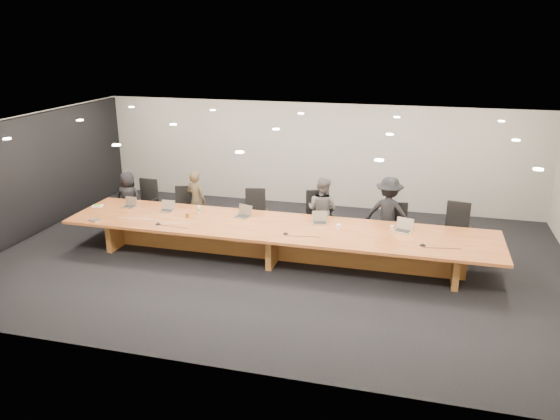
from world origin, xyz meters
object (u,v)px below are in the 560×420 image
object	(u,v)px
conference_table	(276,236)
paper_cup_far	(392,228)
av_box	(94,220)
laptop_e	(403,225)
person_d	(388,213)
amber_mug	(187,216)
laptop_b	(166,206)
mic_left	(158,224)
person_c	(322,210)
water_bottle	(199,210)
laptop_d	(320,218)
mic_center	(286,233)
paper_cup_near	(339,227)
chair_right	(398,227)
chair_far_left	(145,202)
person_b	(196,200)
chair_mid_right	(318,217)
chair_far_right	(455,230)
chair_mid_left	(255,213)
person_a	(129,198)
laptop_a	(128,202)
mic_right	(423,245)
laptop_c	(242,211)
chair_left	(184,208)

from	to	relation	value
conference_table	paper_cup_far	world-z (taller)	paper_cup_far
av_box	laptop_e	bearing A→B (deg)	22.11
person_d	av_box	world-z (taller)	person_d
amber_mug	laptop_b	bearing A→B (deg)	156.53
mic_left	paper_cup_far	bearing A→B (deg)	11.05
person_c	water_bottle	size ratio (longest dim) A/B	8.01
laptop_d	mic_center	size ratio (longest dim) A/B	2.67
paper_cup_near	laptop_e	bearing A→B (deg)	8.09
chair_right	av_box	bearing A→B (deg)	-171.41
chair_right	amber_mug	distance (m)	4.60
chair_far_left	laptop_b	world-z (taller)	chair_far_left
chair_far_left	person_b	xyz separation A→B (m)	(1.40, -0.03, 0.17)
chair_mid_right	chair_far_right	size ratio (longest dim) A/B	1.02
chair_mid_left	person_a	distance (m)	3.25
person_d	mic_center	bearing A→B (deg)	50.05
chair_mid_left	laptop_a	xyz separation A→B (m)	(-2.76, -0.86, 0.30)
chair_mid_left	chair_mid_right	xyz separation A→B (m)	(1.50, -0.02, 0.04)
person_c	mic_center	xyz separation A→B (m)	(-0.43, -1.66, 0.01)
person_c	mic_right	distance (m)	2.74
person_a	mic_center	xyz separation A→B (m)	(4.40, -1.59, 0.09)
chair_mid_right	water_bottle	size ratio (longest dim) A/B	6.34
chair_far_right	person_a	size ratio (longest dim) A/B	0.87
laptop_d	mic_center	bearing A→B (deg)	-138.24
mic_right	paper_cup_far	bearing A→B (deg)	130.52
chair_mid_left	person_c	world-z (taller)	person_c
mic_right	chair_far_right	bearing A→B (deg)	66.12
person_d	mic_left	size ratio (longest dim) A/B	12.47
chair_far_left	paper_cup_near	xyz separation A→B (m)	(5.01, -1.17, 0.23)
chair_right	person_b	size ratio (longest dim) A/B	0.70
amber_mug	laptop_c	bearing A→B (deg)	15.81
chair_right	person_c	size ratio (longest dim) A/B	0.68
person_c	amber_mug	world-z (taller)	person_c
laptop_e	amber_mug	distance (m)	4.57
water_bottle	paper_cup_near	size ratio (longest dim) A/B	1.83
chair_far_right	laptop_c	xyz separation A→B (m)	(-4.49, -0.82, 0.30)
laptop_a	av_box	distance (m)	1.07
chair_right	laptop_b	xyz separation A→B (m)	(-5.06, -0.96, 0.35)
chair_right	mic_right	xyz separation A→B (m)	(0.54, -1.60, 0.25)
mic_left	chair_far_right	bearing A→B (deg)	15.80
conference_table	person_a	distance (m)	4.27
chair_far_right	mic_right	bearing A→B (deg)	-104.57
person_d	laptop_d	world-z (taller)	person_d
chair_left	laptop_a	bearing A→B (deg)	-154.50
person_a	laptop_b	world-z (taller)	person_a
chair_right	person_a	bearing A→B (deg)	171.94
conference_table	person_d	xyz separation A→B (m)	(2.20, 1.27, 0.29)
chair_far_left	laptop_a	world-z (taller)	chair_far_left
chair_mid_left	laptop_b	xyz separation A→B (m)	(-1.78, -0.91, 0.31)
laptop_c	chair_mid_right	bearing A→B (deg)	47.35
amber_mug	chair_mid_left	bearing A→B (deg)	45.85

